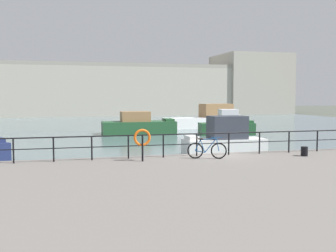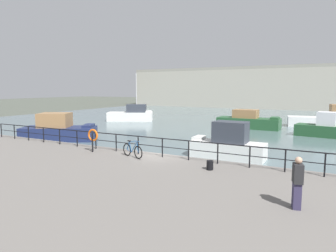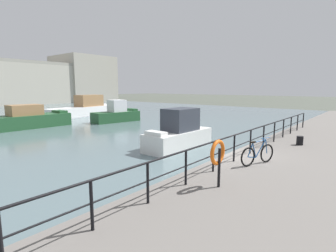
{
  "view_description": "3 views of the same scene",
  "coord_description": "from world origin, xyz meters",
  "px_view_note": "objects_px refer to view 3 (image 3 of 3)",
  "views": [
    {
      "loc": [
        -7.0,
        -18.5,
        3.8
      ],
      "look_at": [
        -0.98,
        4.6,
        2.01
      ],
      "focal_mm": 43.08,
      "sensor_mm": 36.0,
      "label": 1
    },
    {
      "loc": [
        8.63,
        -15.05,
        4.81
      ],
      "look_at": [
        -1.78,
        4.42,
        2.01
      ],
      "focal_mm": 31.95,
      "sensor_mm": 36.0,
      "label": 2
    },
    {
      "loc": [
        -10.21,
        -5.04,
        3.85
      ],
      "look_at": [
        0.3,
        3.68,
        1.82
      ],
      "focal_mm": 27.6,
      "sensor_mm": 36.0,
      "label": 3
    }
  ],
  "objects_px": {
    "moored_harbor_tender": "(116,114)",
    "parked_bicycle": "(258,154)",
    "moored_small_launch": "(179,133)",
    "life_ring_stand": "(218,154)",
    "moored_green_narrowboat": "(83,108)",
    "mooring_bollard": "(300,141)",
    "moored_red_daysailer": "(29,119)"
  },
  "relations": [
    {
      "from": "moored_red_daysailer",
      "to": "moored_harbor_tender",
      "type": "distance_m",
      "value": 8.8
    },
    {
      "from": "moored_harbor_tender",
      "to": "life_ring_stand",
      "type": "height_order",
      "value": "moored_harbor_tender"
    },
    {
      "from": "moored_harbor_tender",
      "to": "life_ring_stand",
      "type": "relative_size",
      "value": 3.98
    },
    {
      "from": "mooring_bollard",
      "to": "life_ring_stand",
      "type": "bearing_deg",
      "value": 176.43
    },
    {
      "from": "moored_harbor_tender",
      "to": "moored_small_launch",
      "type": "relative_size",
      "value": 1.09
    },
    {
      "from": "life_ring_stand",
      "to": "moored_small_launch",
      "type": "bearing_deg",
      "value": 44.39
    },
    {
      "from": "moored_green_narrowboat",
      "to": "life_ring_stand",
      "type": "height_order",
      "value": "moored_green_narrowboat"
    },
    {
      "from": "moored_small_launch",
      "to": "moored_red_daysailer",
      "type": "bearing_deg",
      "value": -81.29
    },
    {
      "from": "moored_green_narrowboat",
      "to": "parked_bicycle",
      "type": "xyz_separation_m",
      "value": [
        -10.46,
        -28.39,
        0.32
      ]
    },
    {
      "from": "moored_small_launch",
      "to": "parked_bicycle",
      "type": "height_order",
      "value": "moored_small_launch"
    },
    {
      "from": "moored_small_launch",
      "to": "parked_bicycle",
      "type": "relative_size",
      "value": 3.01
    },
    {
      "from": "moored_green_narrowboat",
      "to": "moored_harbor_tender",
      "type": "xyz_separation_m",
      "value": [
        -1.09,
        -8.58,
        -0.18
      ]
    },
    {
      "from": "mooring_bollard",
      "to": "moored_green_narrowboat",
      "type": "bearing_deg",
      "value": 78.68
    },
    {
      "from": "moored_harbor_tender",
      "to": "parked_bicycle",
      "type": "xyz_separation_m",
      "value": [
        -9.37,
        -19.81,
        0.5
      ]
    },
    {
      "from": "moored_harbor_tender",
      "to": "mooring_bollard",
      "type": "relative_size",
      "value": 12.65
    },
    {
      "from": "moored_small_launch",
      "to": "parked_bicycle",
      "type": "bearing_deg",
      "value": 61.36
    },
    {
      "from": "moored_green_narrowboat",
      "to": "mooring_bollard",
      "type": "bearing_deg",
      "value": -110.75
    },
    {
      "from": "moored_small_launch",
      "to": "life_ring_stand",
      "type": "height_order",
      "value": "moored_small_launch"
    },
    {
      "from": "moored_harbor_tender",
      "to": "moored_small_launch",
      "type": "bearing_deg",
      "value": -105.49
    },
    {
      "from": "moored_green_narrowboat",
      "to": "parked_bicycle",
      "type": "relative_size",
      "value": 6.0
    },
    {
      "from": "parked_bicycle",
      "to": "mooring_bollard",
      "type": "distance_m",
      "value": 4.72
    },
    {
      "from": "moored_green_narrowboat",
      "to": "mooring_bollard",
      "type": "xyz_separation_m",
      "value": [
        -5.76,
        -28.79,
        0.15
      ]
    },
    {
      "from": "parked_bicycle",
      "to": "moored_green_narrowboat",
      "type": "bearing_deg",
      "value": 88.91
    },
    {
      "from": "mooring_bollard",
      "to": "moored_red_daysailer",
      "type": "bearing_deg",
      "value": 98.88
    },
    {
      "from": "moored_red_daysailer",
      "to": "life_ring_stand",
      "type": "xyz_separation_m",
      "value": [
        -4.01,
        -22.68,
        1.11
      ]
    },
    {
      "from": "moored_red_daysailer",
      "to": "moored_small_launch",
      "type": "height_order",
      "value": "moored_small_launch"
    },
    {
      "from": "moored_green_narrowboat",
      "to": "life_ring_stand",
      "type": "distance_m",
      "value": 31.33
    },
    {
      "from": "moored_small_launch",
      "to": "life_ring_stand",
      "type": "relative_size",
      "value": 3.64
    },
    {
      "from": "moored_red_daysailer",
      "to": "mooring_bollard",
      "type": "xyz_separation_m",
      "value": [
        3.62,
        -23.15,
        0.35
      ]
    },
    {
      "from": "moored_harbor_tender",
      "to": "parked_bicycle",
      "type": "relative_size",
      "value": 3.29
    },
    {
      "from": "moored_red_daysailer",
      "to": "parked_bicycle",
      "type": "distance_m",
      "value": 22.79
    },
    {
      "from": "mooring_bollard",
      "to": "moored_harbor_tender",
      "type": "bearing_deg",
      "value": 76.99
    }
  ]
}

